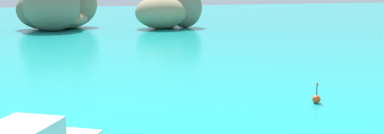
% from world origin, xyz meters
% --- Properties ---
extents(islet_large, '(17.31, 19.27, 9.68)m').
position_xyz_m(islet_large, '(-3.48, 78.82, 4.33)').
color(islet_large, '#84755B').
rests_on(islet_large, ground).
extents(islet_small, '(16.81, 14.70, 8.55)m').
position_xyz_m(islet_small, '(18.44, 74.09, 3.77)').
color(islet_small, '#9E8966').
rests_on(islet_small, ground).
extents(channel_buoy, '(0.56, 0.56, 1.48)m').
position_xyz_m(channel_buoy, '(9.60, 14.41, 0.34)').
color(channel_buoy, '#E54C19').
rests_on(channel_buoy, ground).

